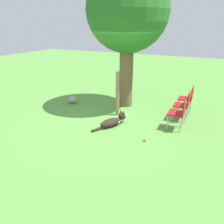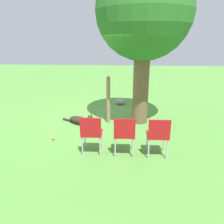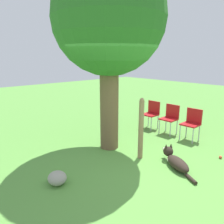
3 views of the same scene
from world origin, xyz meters
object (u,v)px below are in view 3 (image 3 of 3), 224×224
at_px(red_chair_2, 152,112).
at_px(dog, 175,161).
at_px(tennis_ball, 220,157).
at_px(fence_post, 141,129).
at_px(oak_tree, 109,21).
at_px(red_chair_0, 192,122).
at_px(red_chair_1, 170,117).

bearing_deg(red_chair_2, dog, 47.97).
bearing_deg(red_chair_2, tennis_ball, 74.85).
xyz_separation_m(fence_post, tennis_ball, (1.33, -1.27, -0.67)).
relative_size(fence_post, tennis_ball, 20.60).
distance_m(oak_tree, tennis_ball, 4.00).
distance_m(oak_tree, dog, 3.40).
bearing_deg(oak_tree, tennis_ball, -56.86).
relative_size(dog, red_chair_0, 1.28).
xyz_separation_m(red_chair_1, red_chair_2, (0.01, 0.70, 0.00)).
height_order(oak_tree, red_chair_0, oak_tree).
bearing_deg(oak_tree, red_chair_0, -29.33).
bearing_deg(red_chair_1, red_chair_2, -92.14).
relative_size(dog, red_chair_2, 1.28).
bearing_deg(dog, fence_post, 44.02).
distance_m(red_chair_0, tennis_ball, 1.31).
bearing_deg(dog, red_chair_1, -25.65).
bearing_deg(oak_tree, red_chair_2, 7.24).
height_order(fence_post, tennis_ball, fence_post).
height_order(oak_tree, red_chair_2, oak_tree).
xyz_separation_m(dog, red_chair_0, (1.69, 0.57, 0.39)).
height_order(red_chair_0, red_chair_2, same).
bearing_deg(red_chair_2, oak_tree, 6.11).
xyz_separation_m(dog, fence_post, (-0.23, 0.78, 0.58)).
relative_size(oak_tree, red_chair_1, 5.02).
distance_m(fence_post, red_chair_0, 1.94).
height_order(dog, red_chair_2, red_chair_2).
xyz_separation_m(red_chair_1, tennis_ball, (-0.60, -1.77, -0.48)).
height_order(dog, tennis_ball, dog).
height_order(fence_post, red_chair_0, fence_post).
relative_size(oak_tree, dog, 3.94).
height_order(red_chair_0, tennis_ball, red_chair_0).
bearing_deg(red_chair_0, oak_tree, -30.46).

